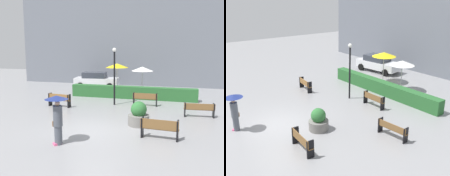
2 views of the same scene
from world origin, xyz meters
The scene contains 13 objects.
ground_plane centered at (0.00, 0.00, 0.00)m, with size 60.00×60.00×0.00m, color gray.
bench_near_right centered at (3.17, -0.31, 0.53)m, with size 1.69×0.48×0.90m.
bench_far_left centered at (-4.00, 4.24, 0.52)m, with size 1.66×0.55×0.88m.
bench_far_right centered at (4.98, 4.01, 0.49)m, with size 1.73×0.51×0.82m.
bench_back_row centered at (1.52, 6.14, 0.53)m, with size 1.68×0.35×0.88m.
pedestrian_with_umbrella centered at (-0.81, -2.07, 1.32)m, with size 0.97×0.97×2.05m.
planter_pot centered at (1.93, 1.48, 0.54)m, with size 1.09×1.09×1.26m.
lamp_post centered at (-0.58, 5.84, 2.42)m, with size 0.28×0.28×3.95m.
patio_umbrella_yellow centered at (-1.62, 10.42, 2.41)m, with size 1.95×1.95×2.59m.
patio_umbrella_white centered at (0.66, 9.96, 2.21)m, with size 1.80×1.80×2.39m.
hedge_strip centered at (0.15, 8.40, 0.48)m, with size 9.85×0.70×0.95m, color #28602D.
building_facade centered at (0.00, 16.00, 5.49)m, with size 28.00×1.20×10.97m, color slate.
parked_car centered at (-4.33, 12.66, 0.82)m, with size 4.38×2.38×1.57m.
Camera 2 is at (12.85, -5.72, 7.04)m, focal length 42.48 mm.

